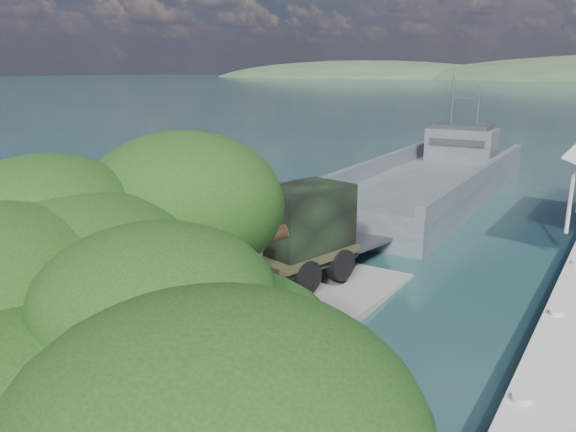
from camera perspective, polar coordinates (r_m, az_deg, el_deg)
The scene contains 7 objects.
ground at distance 22.34m, azimuth -7.12°, elevation -9.87°, with size 1400.00×1400.00×0.00m, color #1C4344.
boat_ramp at distance 21.55m, azimuth -8.85°, elevation -10.17°, with size 10.00×18.00×0.50m, color slate.
shoreline_rocks at distance 26.76m, azimuth -16.82°, elevation -6.18°, with size 3.20×5.60×0.90m, color #585856, non-canonical shape.
landing_craft at distance 42.48m, azimuth 13.92°, elevation 2.79°, with size 8.90×32.58×9.62m.
military_truck at distance 22.70m, azimuth -1.15°, elevation -2.57°, with size 4.58×9.08×4.04m.
soldier at distance 24.16m, azimuth -12.29°, elevation -4.68°, with size 0.63×0.42×1.74m, color #22321C.
overhang_tree at distance 7.94m, azimuth -13.57°, elevation -7.33°, with size 8.70×8.01×7.90m.
Camera 1 is at (13.10, -15.56, 9.26)m, focal length 35.00 mm.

